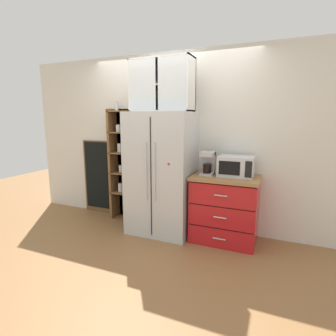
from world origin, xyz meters
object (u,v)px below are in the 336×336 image
(mug_red, at_px, (227,172))
(mug_cream, at_px, (227,173))
(refrigerator, at_px, (161,173))
(bottle_cobalt, at_px, (226,168))
(chalkboard_menu, at_px, (99,177))
(microwave, at_px, (236,166))
(coffee_maker, at_px, (208,163))

(mug_red, height_order, mug_cream, mug_red)
(refrigerator, bearing_deg, bottle_cobalt, -0.18)
(bottle_cobalt, bearing_deg, refrigerator, 179.82)
(mug_red, bearing_deg, chalkboard_menu, 174.21)
(microwave, xyz_separation_m, coffee_maker, (-0.36, -0.04, 0.03))
(bottle_cobalt, height_order, chalkboard_menu, chalkboard_menu)
(refrigerator, height_order, microwave, refrigerator)
(refrigerator, xyz_separation_m, chalkboard_menu, (-1.31, 0.31, -0.22))
(microwave, distance_m, mug_red, 0.14)
(chalkboard_menu, bearing_deg, coffee_maker, -7.35)
(refrigerator, xyz_separation_m, coffee_maker, (0.65, 0.05, 0.18))
(coffee_maker, xyz_separation_m, mug_cream, (0.25, 0.01, -0.11))
(bottle_cobalt, distance_m, chalkboard_menu, 2.26)
(coffee_maker, height_order, bottle_cobalt, coffee_maker)
(mug_red, relative_size, chalkboard_menu, 0.09)
(microwave, distance_m, bottle_cobalt, 0.15)
(microwave, height_order, chalkboard_menu, chalkboard_menu)
(refrigerator, height_order, chalkboard_menu, refrigerator)
(bottle_cobalt, bearing_deg, mug_red, 88.56)
(mug_red, bearing_deg, coffee_maker, -173.29)
(coffee_maker, bearing_deg, microwave, 6.64)
(refrigerator, height_order, coffee_maker, refrigerator)
(chalkboard_menu, bearing_deg, mug_cream, -6.22)
(microwave, distance_m, chalkboard_menu, 2.37)
(refrigerator, relative_size, mug_red, 15.96)
(mug_red, height_order, chalkboard_menu, chalkboard_menu)
(mug_red, distance_m, mug_cream, 0.02)
(microwave, relative_size, mug_red, 4.12)
(coffee_maker, distance_m, mug_cream, 0.27)
(mug_cream, bearing_deg, mug_red, 88.58)
(refrigerator, xyz_separation_m, mug_cream, (0.90, 0.06, 0.07))
(mug_red, bearing_deg, refrigerator, -174.87)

